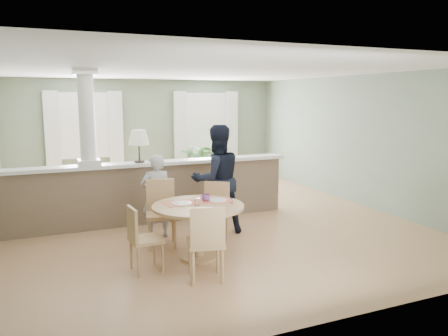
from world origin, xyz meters
name	(u,v)px	position (x,y,z in m)	size (l,w,h in m)	color
ground	(200,220)	(0.00, 0.00, 0.00)	(8.00, 8.00, 0.00)	tan
room_shell	(187,120)	(-0.03, 0.63, 1.81)	(7.02, 8.02, 2.71)	gray
pony_wall	(144,185)	(-0.99, 0.20, 0.71)	(5.32, 0.38, 2.70)	#74614A
sofa	(124,186)	(-1.08, 1.75, 0.40)	(2.76, 1.08, 0.81)	brown
houseplant	(203,159)	(1.24, 3.20, 0.66)	(1.19, 1.03, 1.32)	#316227
dining_table	(198,216)	(-0.67, -1.80, 0.61)	(1.27, 1.27, 0.87)	tan
chair_far_boy	(161,209)	(-1.00, -1.03, 0.55)	(0.54, 0.54, 1.00)	tan
chair_far_man	(215,209)	(-0.19, -1.22, 0.52)	(0.59, 0.59, 0.93)	tan
chair_near	(206,240)	(-0.86, -2.60, 0.53)	(0.52, 0.52, 0.97)	tan
chair_side	(141,236)	(-1.52, -1.98, 0.48)	(0.42, 0.42, 0.87)	tan
child_person	(156,196)	(-0.98, -0.66, 0.68)	(0.49, 0.32, 1.36)	#ACACB2
man_person	(217,180)	(0.00, -0.82, 0.90)	(0.88, 0.68, 1.80)	black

